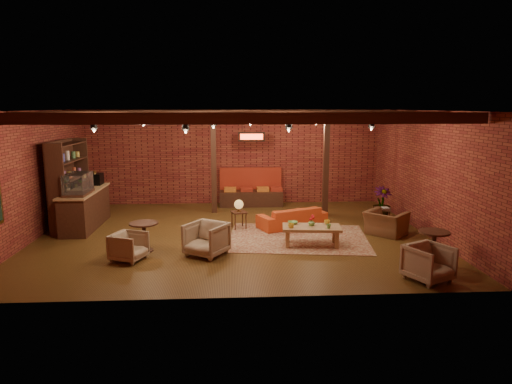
{
  "coord_description": "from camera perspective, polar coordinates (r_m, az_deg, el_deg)",
  "views": [
    {
      "loc": [
        -0.09,
        -11.53,
        3.3
      ],
      "look_at": [
        0.58,
        0.2,
        1.09
      ],
      "focal_mm": 32.0,
      "sensor_mm": 36.0,
      "label": 1
    }
  ],
  "objects": [
    {
      "name": "banquette",
      "position": [
        15.35,
        -0.63,
        0.13
      ],
      "size": [
        2.1,
        0.7,
        1.0
      ],
      "primitive_type": null,
      "color": "maroon",
      "rests_on": "ground"
    },
    {
      "name": "side_table_lamp",
      "position": [
        12.46,
        -2.16,
        -1.84
      ],
      "size": [
        0.47,
        0.47,
        0.8
      ],
      "rotation": [
        0.0,
        0.0,
        0.28
      ],
      "color": "black",
      "rests_on": "floor"
    },
    {
      "name": "coffee_table",
      "position": [
        11.05,
        6.89,
        -4.54
      ],
      "size": [
        1.45,
        0.83,
        0.73
      ],
      "rotation": [
        0.0,
        0.0,
        -0.1
      ],
      "color": "olive",
      "rests_on": "floor"
    },
    {
      "name": "service_counter",
      "position": [
        13.39,
        -20.63,
        -0.81
      ],
      "size": [
        0.8,
        2.5,
        1.6
      ],
      "primitive_type": null,
      "color": "black",
      "rests_on": "ground"
    },
    {
      "name": "floor",
      "position": [
        11.99,
        -2.72,
        -5.35
      ],
      "size": [
        10.0,
        10.0,
        0.0
      ],
      "primitive_type": "plane",
      "color": "#36220D",
      "rests_on": "ground"
    },
    {
      "name": "shelving_hutch",
      "position": [
        13.54,
        -22.23,
        0.92
      ],
      "size": [
        0.52,
        2.0,
        2.4
      ],
      "primitive_type": null,
      "color": "black",
      "rests_on": "ground"
    },
    {
      "name": "round_table_right",
      "position": [
        10.3,
        21.32,
        -5.91
      ],
      "size": [
        0.63,
        0.63,
        0.74
      ],
      "color": "black",
      "rests_on": "floor"
    },
    {
      "name": "plant_tall",
      "position": [
        13.87,
        15.67,
        2.56
      ],
      "size": [
        1.87,
        1.87,
        2.89
      ],
      "primitive_type": "imported",
      "rotation": [
        0.0,
        0.0,
        0.17
      ],
      "color": "#4C7F4C",
      "rests_on": "floor"
    },
    {
      "name": "plant_counter",
      "position": [
        13.47,
        -20.09,
        1.11
      ],
      "size": [
        0.35,
        0.39,
        0.3
      ],
      "primitive_type": "imported",
      "color": "#337F33",
      "rests_on": "service_counter"
    },
    {
      "name": "service_sign",
      "position": [
        14.67,
        -0.56,
        6.93
      ],
      "size": [
        0.86,
        0.06,
        0.3
      ],
      "primitive_type": "cube",
      "color": "#FF3C19",
      "rests_on": "ceiling"
    },
    {
      "name": "sofa",
      "position": [
        12.7,
        4.54,
        -3.16
      ],
      "size": [
        2.05,
        1.44,
        0.56
      ],
      "primitive_type": "imported",
      "rotation": [
        0.0,
        0.0,
        3.55
      ],
      "color": "#C5411B",
      "rests_on": "floor"
    },
    {
      "name": "ceiling_spotlights",
      "position": [
        11.53,
        -2.84,
        8.44
      ],
      "size": [
        6.4,
        4.4,
        0.28
      ],
      "primitive_type": null,
      "color": "black",
      "rests_on": "ceiling"
    },
    {
      "name": "ceiling_pipe",
      "position": [
        13.13,
        -2.9,
        8.67
      ],
      "size": [
        9.6,
        0.12,
        0.12
      ],
      "primitive_type": "cylinder",
      "rotation": [
        0.0,
        1.57,
        0.0
      ],
      "color": "black",
      "rests_on": "ceiling"
    },
    {
      "name": "wall_back",
      "position": [
        15.62,
        -2.92,
        4.38
      ],
      "size": [
        10.0,
        0.02,
        3.2
      ],
      "primitive_type": "cube",
      "color": "maroon",
      "rests_on": "ground"
    },
    {
      "name": "post_left",
      "position": [
        14.24,
        -5.3,
        3.74
      ],
      "size": [
        0.16,
        0.16,
        3.2
      ],
      "primitive_type": "cube",
      "color": "black",
      "rests_on": "ground"
    },
    {
      "name": "ceiling_beams",
      "position": [
        11.53,
        -2.85,
        9.53
      ],
      "size": [
        9.8,
        6.4,
        0.22
      ],
      "primitive_type": null,
      "color": "black",
      "rests_on": "ceiling"
    },
    {
      "name": "side_table_book",
      "position": [
        13.18,
        15.5,
        -2.12
      ],
      "size": [
        0.59,
        0.59,
        0.54
      ],
      "rotation": [
        0.0,
        0.0,
        -0.33
      ],
      "color": "black",
      "rests_on": "floor"
    },
    {
      "name": "wall_left",
      "position": [
        12.64,
        -26.09,
        1.82
      ],
      "size": [
        0.02,
        8.0,
        3.2
      ],
      "primitive_type": "cube",
      "color": "maroon",
      "rests_on": "ground"
    },
    {
      "name": "post_right",
      "position": [
        13.94,
        8.75,
        3.51
      ],
      "size": [
        0.16,
        0.16,
        3.2
      ],
      "primitive_type": "cube",
      "color": "black",
      "rests_on": "ground"
    },
    {
      "name": "wall_front",
      "position": [
        7.72,
        -2.51,
        -2.1
      ],
      "size": [
        10.0,
        0.02,
        3.2
      ],
      "primitive_type": "cube",
      "color": "maroon",
      "rests_on": "ground"
    },
    {
      "name": "armchair_right",
      "position": [
        12.34,
        15.95,
        -3.29
      ],
      "size": [
        1.11,
        1.12,
        0.84
      ],
      "primitive_type": "imported",
      "rotation": [
        0.0,
        0.0,
        2.35
      ],
      "color": "brown",
      "rests_on": "floor"
    },
    {
      "name": "ceiling",
      "position": [
        11.53,
        -2.86,
        10.13
      ],
      "size": [
        10.0,
        8.0,
        0.02
      ],
      "primitive_type": "cube",
      "color": "black",
      "rests_on": "wall_back"
    },
    {
      "name": "armchair_a",
      "position": [
        10.33,
        -15.63,
        -6.42
      ],
      "size": [
        0.81,
        0.84,
        0.68
      ],
      "primitive_type": "imported",
      "rotation": [
        0.0,
        0.0,
        1.2
      ],
      "color": "#C0AF95",
      "rests_on": "floor"
    },
    {
      "name": "armchair_far",
      "position": [
        9.43,
        20.79,
        -8.09
      ],
      "size": [
        0.99,
        0.96,
        0.77
      ],
      "primitive_type": "imported",
      "rotation": [
        0.0,
        0.0,
        0.47
      ],
      "color": "#C0AF95",
      "rests_on": "floor"
    },
    {
      "name": "round_table_left",
      "position": [
        10.83,
        -13.82,
        -4.87
      ],
      "size": [
        0.66,
        0.66,
        0.68
      ],
      "color": "black",
      "rests_on": "floor"
    },
    {
      "name": "rug",
      "position": [
        11.72,
        5.21,
        -5.72
      ],
      "size": [
        3.8,
        3.09,
        0.01
      ],
      "primitive_type": "cube",
      "rotation": [
        0.0,
        0.0,
        -0.13
      ],
      "color": "maroon",
      "rests_on": "floor"
    },
    {
      "name": "wall_right",
      "position": [
        12.71,
        20.39,
        2.29
      ],
      "size": [
        0.02,
        8.0,
        3.2
      ],
      "primitive_type": "cube",
      "color": "maroon",
      "rests_on": "ground"
    },
    {
      "name": "armchair_b",
      "position": [
        10.31,
        -6.24,
        -5.68
      ],
      "size": [
        1.08,
        1.07,
        0.83
      ],
      "primitive_type": "imported",
      "rotation": [
        0.0,
        0.0,
        -0.57
      ],
      "color": "#C0AF95",
      "rests_on": "floor"
    }
  ]
}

